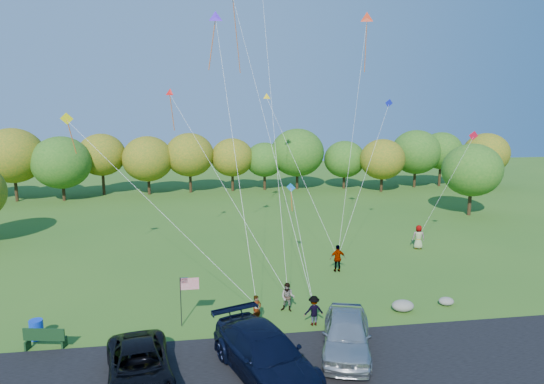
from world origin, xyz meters
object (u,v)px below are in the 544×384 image
at_px(minivan_silver, 346,334).
at_px(park_bench, 45,338).
at_px(minivan_dark, 139,366).
at_px(minivan_navy, 265,354).
at_px(flyer_b, 288,297).
at_px(flyer_e, 418,237).
at_px(flyer_a, 257,309).
at_px(flyer_c, 314,311).
at_px(trash_barrel, 36,330).
at_px(flyer_d, 338,258).

distance_m(minivan_silver, park_bench, 14.27).
height_order(minivan_dark, minivan_silver, minivan_silver).
distance_m(minivan_navy, flyer_b, 6.70).
relative_size(minivan_dark, flyer_e, 2.88).
relative_size(minivan_silver, park_bench, 2.75).
height_order(flyer_a, park_bench, flyer_a).
distance_m(flyer_c, park_bench, 13.25).
distance_m(minivan_dark, park_bench, 6.05).
relative_size(minivan_navy, flyer_c, 4.17).
bearing_deg(flyer_e, flyer_b, 54.00).
bearing_deg(flyer_c, trash_barrel, -5.41).
xyz_separation_m(minivan_silver, trash_barrel, (-14.78, 3.68, -0.50)).
height_order(minivan_silver, trash_barrel, minivan_silver).
bearing_deg(flyer_c, minivan_silver, 101.23).
bearing_deg(minivan_navy, flyer_e, 28.29).
bearing_deg(flyer_c, flyer_a, -15.94).
relative_size(flyer_d, flyer_e, 0.99).
bearing_deg(flyer_e, park_bench, 42.15).
bearing_deg(minivan_dark, park_bench, 132.84).
relative_size(minivan_navy, flyer_b, 4.06).
bearing_deg(minivan_silver, trash_barrel, -177.00).
relative_size(minivan_silver, flyer_b, 3.30).
height_order(flyer_a, flyer_b, flyer_b).
relative_size(flyer_c, flyer_d, 0.84).
distance_m(flyer_b, flyer_e, 16.01).
xyz_separation_m(minivan_dark, trash_barrel, (-5.53, 4.85, -0.34)).
relative_size(minivan_dark, flyer_c, 3.46).
height_order(flyer_d, flyer_e, flyer_e).
bearing_deg(park_bench, minivan_dark, -26.87).
relative_size(flyer_a, flyer_c, 0.96).
height_order(minivan_dark, minivan_navy, minivan_navy).
bearing_deg(flyer_a, flyer_d, 13.17).
height_order(minivan_dark, flyer_d, flyer_d).
distance_m(flyer_e, park_bench, 27.67).
bearing_deg(trash_barrel, flyer_e, 24.17).
xyz_separation_m(flyer_b, trash_barrel, (-12.92, -1.35, -0.33)).
bearing_deg(flyer_e, minivan_navy, 63.45).
relative_size(flyer_c, flyer_e, 0.83).
bearing_deg(flyer_a, minivan_navy, -126.98).
distance_m(minivan_dark, flyer_c, 9.47).
relative_size(minivan_navy, minivan_silver, 1.23).
xyz_separation_m(flyer_a, park_bench, (-10.29, -1.30, -0.18)).
distance_m(minivan_silver, flyer_d, 11.20).
bearing_deg(minivan_navy, park_bench, 139.11).
distance_m(flyer_a, flyer_c, 3.02).
distance_m(minivan_dark, trash_barrel, 7.36).
distance_m(minivan_navy, trash_barrel, 11.90).
distance_m(minivan_dark, minivan_silver, 9.32).
bearing_deg(minivan_dark, flyer_a, 32.44).
xyz_separation_m(flyer_b, park_bench, (-12.18, -2.52, -0.24)).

